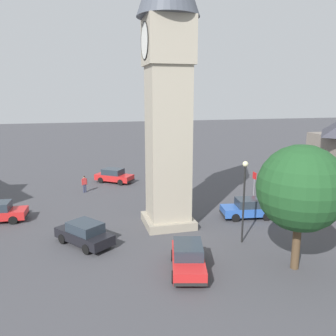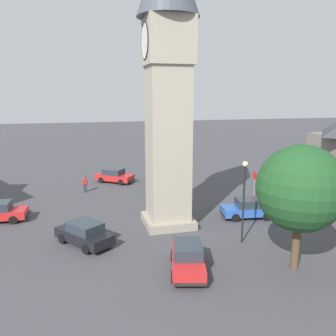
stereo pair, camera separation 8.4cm
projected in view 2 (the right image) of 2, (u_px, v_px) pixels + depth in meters
ground_plane at (168, 224)px, 25.95m from camera, size 200.00×200.00×0.00m
clock_tower at (168, 55)px, 23.43m from camera, size 4.23×4.23×20.70m
car_blue_kerb at (188, 258)px, 18.99m from camera, size 4.42×2.67×1.53m
car_silver_kerb at (114, 176)px, 38.14m from camera, size 3.83×4.31×1.53m
car_red_corner at (84, 233)px, 22.32m from camera, size 4.32×3.82×1.53m
car_black_far at (249, 208)px, 27.22m from camera, size 2.29×4.33×1.53m
pedestrian at (85, 182)px, 34.23m from camera, size 0.33×0.53×1.69m
tree at (301, 189)px, 18.44m from camera, size 4.69×4.69×6.98m
lamp_post at (244, 190)px, 22.07m from camera, size 0.36×0.36×5.42m
road_sign at (254, 182)px, 30.68m from camera, size 0.60×0.07×2.80m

